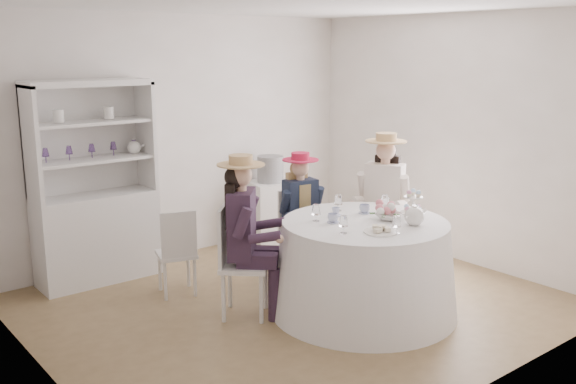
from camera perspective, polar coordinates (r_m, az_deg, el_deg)
ground at (r=6.08m, az=0.60°, el=-9.87°), size 4.50×4.50×0.00m
ceiling at (r=5.62m, az=0.67°, el=16.45°), size 4.50×4.50×0.00m
wall_back at (r=7.33m, az=-9.39°, el=4.84°), size 4.50×0.00×4.50m
wall_front at (r=4.37m, az=17.54°, el=-0.88°), size 4.50×0.00×4.50m
wall_left at (r=4.63m, az=-21.39°, el=-0.43°), size 0.00×4.50×4.50m
wall_right at (r=7.32m, az=14.40°, el=4.59°), size 0.00×4.50×4.50m
tea_table at (r=5.80m, az=6.77°, el=-6.64°), size 1.67×1.67×0.84m
hutch at (r=6.75m, az=-16.75°, el=-1.65°), size 1.23×0.53×2.03m
side_table at (r=7.83m, az=-1.55°, el=-1.78°), size 0.58×0.58×0.75m
hatbox at (r=7.71m, az=-1.58°, el=2.06°), size 0.39×0.39×0.32m
guest_left at (r=5.57m, az=-3.88°, el=-3.12°), size 0.62×0.61×1.45m
guest_mid at (r=6.54m, az=1.18°, el=-1.40°), size 0.49×0.51×1.30m
guest_right at (r=6.69m, az=8.49°, el=-0.33°), size 0.63×0.57×1.49m
spare_chair at (r=6.19m, az=-9.80°, el=-5.10°), size 0.44×0.44×0.85m
teacup_a at (r=5.59m, az=4.02°, el=-2.38°), size 0.12×0.12×0.07m
teacup_b at (r=5.81m, az=4.28°, el=-1.81°), size 0.09×0.09×0.07m
teacup_c at (r=5.93m, az=6.82°, el=-1.55°), size 0.12×0.12×0.08m
flower_bowl at (r=5.74m, az=8.94°, el=-2.21°), size 0.28×0.28×0.06m
flower_arrangement at (r=5.76m, az=8.65°, el=-1.47°), size 0.19×0.19×0.07m
table_teapot at (r=5.61m, az=11.18°, el=-2.14°), size 0.24×0.17×0.18m
sandwich_plate at (r=5.35m, az=8.23°, el=-3.43°), size 0.28×0.28×0.06m
cupcake_stand at (r=6.00m, az=11.05°, el=-1.14°), size 0.23×0.23×0.22m
stemware_set at (r=5.66m, az=6.90°, el=-1.87°), size 0.89×0.93×0.15m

